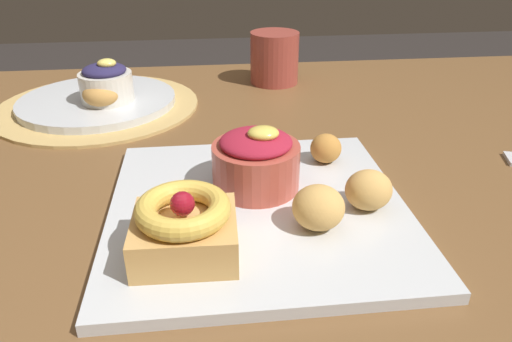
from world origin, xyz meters
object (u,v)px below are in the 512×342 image
Objects in this scene: front_plate at (258,208)px; back_plate at (98,101)px; cake_slice at (184,227)px; back_ramekin at (106,83)px; back_pastry at (102,94)px; coffee_mug at (274,58)px; fritter_front at (326,148)px; fritter_middle at (318,207)px; berry_ramekin at (256,161)px; fritter_back at (369,190)px.

back_plate is (-0.22, 0.34, 0.01)m from front_plate.
back_ramekin is at bearing 107.82° from cake_slice.
back_pastry is 0.63× the size of coffee_mug.
cake_slice is 1.57× the size of back_pastry.
back_ramekin reaches higher than fritter_front.
fritter_front is 0.41× the size of coffee_mug.
cake_slice is 0.37× the size of back_plate.
cake_slice reaches higher than front_plate.
cake_slice is 1.84× the size of fritter_middle.
fritter_back is at bearing -27.28° from berry_ramekin.
fritter_middle is 0.61× the size of back_ramekin.
front_plate is at bearing -93.03° from berry_ramekin.
fritter_front is at bearing 43.44° from front_plate.
front_plate is at bearing -55.98° from back_pastry.
fritter_middle is at bearing -154.63° from fritter_back.
back_plate is at bearing 140.39° from back_ramekin.
cake_slice reaches higher than back_plate.
front_plate is 3.31× the size of cake_slice.
fritter_middle is 0.48m from back_plate.
front_plate is 8.14× the size of fritter_front.
back_pastry is at bearing -65.98° from back_plate.
coffee_mug is at bearing 93.48° from fritter_back.
cake_slice is 0.42m from back_ramekin.
cake_slice reaches higher than back_pastry.
fritter_middle reaches higher than front_plate.
back_ramekin is (-0.20, 0.33, 0.04)m from front_plate.
back_ramekin is at bearing 132.07° from fritter_back.
front_plate is 0.45m from coffee_mug.
fritter_middle reaches higher than fritter_back.
cake_slice is 2.46× the size of fritter_front.
coffee_mug reaches higher than back_plate.
cake_slice is 1.00× the size of coffee_mug.
fritter_back is 0.81× the size of back_pastry.
back_plate is at bearing 132.53° from fritter_back.
coffee_mug is at bearing 78.92° from berry_ramekin.
coffee_mug is (0.30, 0.10, 0.04)m from back_plate.
fritter_middle is at bearing -53.78° from back_pastry.
back_pastry is 0.32m from coffee_mug.
fritter_back is (0.18, 0.06, -0.01)m from cake_slice.
berry_ramekin is 1.99× the size of fritter_back.
fritter_front is at bearing 44.45° from cake_slice.
cake_slice is 1.93× the size of fritter_back.
back_plate reaches higher than front_plate.
fritter_front is at bearing -39.09° from back_plate.
coffee_mug reaches higher than fritter_middle.
back_ramekin is at bearing -157.37° from coffee_mug.
fritter_middle reaches higher than fritter_front.
fritter_back is 0.49m from back_plate.
front_plate is at bearing 169.93° from fritter_back.
berry_ramekin is 0.35m from back_ramekin.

